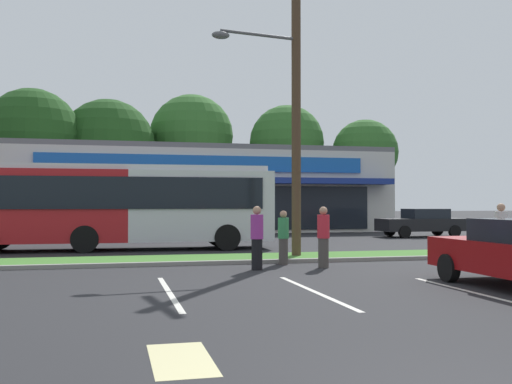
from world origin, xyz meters
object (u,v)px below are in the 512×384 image
Objects in this scene: pedestrian_mid at (257,238)px; car_3 at (422,222)px; pedestrian_near_bench at (323,237)px; pedestrian_far at (501,234)px; pedestrian_by_pole at (283,237)px; utility_pole at (292,95)px; city_bus at (112,204)px.

car_3 is at bearing -41.10° from pedestrian_mid.
pedestrian_near_bench is 0.95× the size of pedestrian_far.
pedestrian_by_pole reaches higher than car_3.
pedestrian_near_bench is at bearing -88.10° from utility_pole.
pedestrian_by_pole is at bearing -115.63° from utility_pole.
pedestrian_near_bench is at bearing 51.77° from car_3.
pedestrian_far is (5.46, -0.30, 0.05)m from pedestrian_near_bench.
city_bus is 8.81m from pedestrian_mid.
pedestrian_far is at bearing 106.60° from pedestrian_near_bench.
pedestrian_near_bench is 1.38m from pedestrian_by_pole.
utility_pole is 5.51× the size of pedestrian_far.
car_3 is 14.50m from pedestrian_far.
pedestrian_by_pole is at bearing -52.40° from city_bus.
pedestrian_far is at bearing -34.38° from city_bus.
pedestrian_near_bench is 1.93m from pedestrian_mid.
utility_pole is 0.80× the size of city_bus.
pedestrian_by_pole is (-0.76, -1.58, -4.51)m from utility_pole.
city_bus is at bearing -123.93° from pedestrian_near_bench.
city_bus is 8.39m from pedestrian_by_pole.
city_bus is 7.80× the size of pedestrian_by_pole.
pedestrian_by_pole is (-0.85, 1.09, -0.06)m from pedestrian_near_bench.
pedestrian_far reaches higher than pedestrian_near_bench.
utility_pole reaches higher than car_3.
utility_pole is 2.12× the size of car_3.
utility_pole is at bearing 41.44° from pedestrian_by_pole.
utility_pole is at bearing 178.35° from pedestrian_far.
pedestrian_far reaches higher than car_3.
pedestrian_near_bench is (-10.47, -13.30, 0.09)m from car_3.
pedestrian_far is (11.20, -8.14, -0.86)m from city_bus.
pedestrian_near_bench is at bearing -52.11° from city_bus.
utility_pole is 5.80× the size of pedestrian_near_bench.
utility_pole reaches higher than pedestrian_mid.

